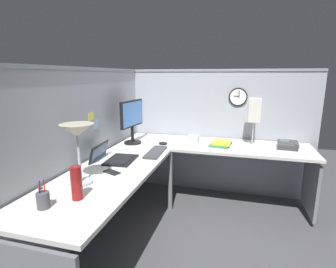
% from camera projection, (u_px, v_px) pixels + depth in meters
% --- Properties ---
extents(ground_plane, '(6.80, 6.80, 0.00)m').
position_uv_depth(ground_plane, '(181.00, 219.00, 2.80)').
color(ground_plane, '#47474C').
extents(cubicle_wall_back, '(2.57, 0.12, 1.58)m').
position_uv_depth(cubicle_wall_back, '(85.00, 151.00, 2.51)').
color(cubicle_wall_back, '#999EA8').
rests_on(cubicle_wall_back, ground).
extents(cubicle_wall_right, '(0.12, 2.37, 1.58)m').
position_uv_depth(cubicle_wall_right, '(216.00, 132.00, 3.38)').
color(cubicle_wall_right, '#999EA8').
rests_on(cubicle_wall_right, ground).
extents(desk, '(2.35, 2.15, 0.73)m').
position_uv_depth(desk, '(183.00, 168.00, 2.51)').
color(desk, silver).
rests_on(desk, ground).
extents(monitor, '(0.46, 0.20, 0.50)m').
position_uv_depth(monitor, '(132.00, 118.00, 2.98)').
color(monitor, black).
rests_on(monitor, desk).
extents(laptop, '(0.37, 0.40, 0.22)m').
position_uv_depth(laptop, '(111.00, 158.00, 2.44)').
color(laptop, black).
rests_on(laptop, desk).
extents(keyboard, '(0.44, 0.16, 0.02)m').
position_uv_depth(keyboard, '(156.00, 152.00, 2.66)').
color(keyboard, '#38383D').
rests_on(keyboard, desk).
extents(computer_mouse, '(0.06, 0.10, 0.03)m').
position_uv_depth(computer_mouse, '(163.00, 143.00, 2.98)').
color(computer_mouse, black).
rests_on(computer_mouse, desk).
extents(desk_lamp_dome, '(0.24, 0.24, 0.44)m').
position_uv_depth(desk_lamp_dome, '(77.00, 135.00, 1.85)').
color(desk_lamp_dome, '#B7BABF').
rests_on(desk_lamp_dome, desk).
extents(pen_cup, '(0.08, 0.08, 0.18)m').
position_uv_depth(pen_cup, '(43.00, 200.00, 1.56)').
color(pen_cup, '#4C4C51').
rests_on(pen_cup, desk).
extents(cell_phone, '(0.12, 0.16, 0.01)m').
position_uv_depth(cell_phone, '(112.00, 172.00, 2.13)').
color(cell_phone, black).
rests_on(cell_phone, desk).
extents(thermos_flask, '(0.07, 0.07, 0.22)m').
position_uv_depth(thermos_flask, '(76.00, 183.00, 1.66)').
color(thermos_flask, maroon).
rests_on(thermos_flask, desk).
extents(office_phone, '(0.21, 0.22, 0.11)m').
position_uv_depth(office_phone, '(288.00, 145.00, 2.82)').
color(office_phone, '#38383D').
rests_on(office_phone, desk).
extents(book_stack, '(0.31, 0.25, 0.04)m').
position_uv_depth(book_stack, '(221.00, 143.00, 2.96)').
color(book_stack, '#3F7F4C').
rests_on(book_stack, desk).
extents(desk_lamp_paper, '(0.13, 0.13, 0.53)m').
position_uv_depth(desk_lamp_paper, '(254.00, 112.00, 2.89)').
color(desk_lamp_paper, '#B7BABF').
rests_on(desk_lamp_paper, desk).
extents(tissue_box, '(0.12, 0.12, 0.09)m').
position_uv_depth(tissue_box, '(193.00, 139.00, 3.04)').
color(tissue_box, silver).
rests_on(tissue_box, desk).
extents(wall_clock, '(0.04, 0.22, 0.22)m').
position_uv_depth(wall_clock, '(238.00, 97.00, 3.16)').
color(wall_clock, black).
extents(pinned_note_leftmost, '(0.08, 0.00, 0.09)m').
position_uv_depth(pinned_note_leftmost, '(96.00, 124.00, 2.57)').
color(pinned_note_leftmost, '#99B7E5').
extents(pinned_note_middle, '(0.10, 0.00, 0.07)m').
position_uv_depth(pinned_note_middle, '(91.00, 117.00, 2.48)').
color(pinned_note_middle, '#EAD84C').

